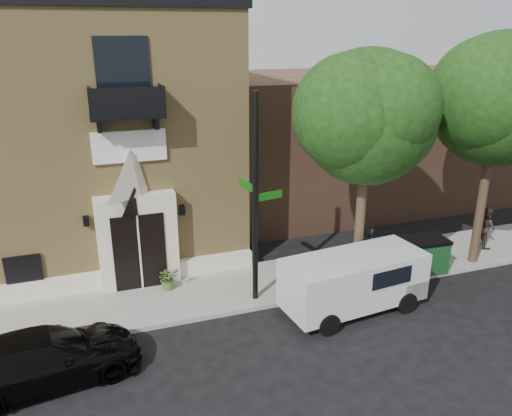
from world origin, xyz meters
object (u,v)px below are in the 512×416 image
at_px(black_sedan, 43,359).
at_px(dumpster, 419,255).
at_px(pedestrian_far, 486,227).
at_px(pedestrian_near, 367,250).
at_px(street_sign, 255,201).
at_px(cargo_van, 358,279).
at_px(fire_hydrant, 333,278).

bearing_deg(black_sedan, dumpster, -90.24).
xyz_separation_m(black_sedan, pedestrian_far, (16.26, 2.85, 0.29)).
bearing_deg(dumpster, pedestrian_near, 167.97).
distance_m(street_sign, pedestrian_far, 10.33).
relative_size(black_sedan, pedestrian_near, 2.81).
height_order(dumpster, pedestrian_near, pedestrian_near).
height_order(cargo_van, street_sign, street_sign).
bearing_deg(pedestrian_near, fire_hydrant, 15.31).
relative_size(cargo_van, pedestrian_near, 2.75).
bearing_deg(pedestrian_near, cargo_van, 42.78).
bearing_deg(street_sign, pedestrian_near, -5.96).
height_order(black_sedan, cargo_van, cargo_van).
xyz_separation_m(dumpster, pedestrian_far, (3.80, 0.94, 0.20)).
height_order(street_sign, fire_hydrant, street_sign).
xyz_separation_m(cargo_van, fire_hydrant, (-0.27, 1.09, -0.46)).
relative_size(fire_hydrant, dumpster, 0.44).
distance_m(black_sedan, pedestrian_near, 10.90).
height_order(street_sign, pedestrian_near, street_sign).
bearing_deg(dumpster, street_sign, -176.99).
xyz_separation_m(street_sign, pedestrian_far, (9.99, 0.84, -2.49)).
height_order(cargo_van, dumpster, cargo_van).
xyz_separation_m(dumpster, pedestrian_near, (-1.84, 0.53, 0.23)).
height_order(cargo_van, fire_hydrant, cargo_van).
bearing_deg(black_sedan, pedestrian_far, -89.02).
relative_size(pedestrian_near, pedestrian_far, 1.03).
xyz_separation_m(black_sedan, dumpster, (12.46, 1.91, 0.08)).
distance_m(fire_hydrant, pedestrian_near, 1.96).
bearing_deg(black_sedan, fire_hydrant, -88.50).
xyz_separation_m(cargo_van, street_sign, (-2.88, 1.46, 2.44)).
distance_m(street_sign, fire_hydrant, 3.92).
height_order(cargo_van, pedestrian_near, pedestrian_near).
bearing_deg(pedestrian_far, cargo_van, 117.92).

